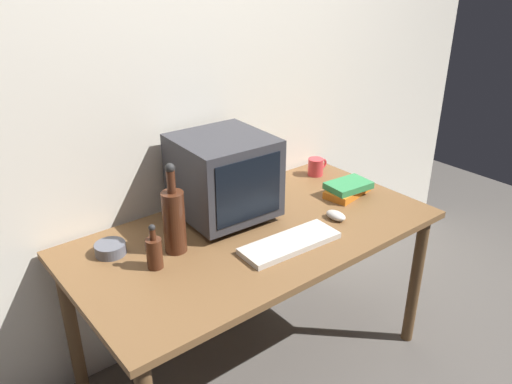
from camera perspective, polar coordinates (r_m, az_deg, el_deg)
name	(u,v)px	position (r m, az deg, el deg)	size (l,w,h in m)	color
ground_plane	(256,363)	(2.61, 0.00, -18.59)	(6.00, 6.00, 0.00)	#56514C
back_wall	(191,90)	(2.33, -7.32, 11.26)	(4.00, 0.08, 2.50)	silver
desk	(256,248)	(2.20, 0.00, -6.25)	(1.56, 0.81, 0.74)	brown
crt_monitor	(224,177)	(2.19, -3.64, 1.73)	(0.40, 0.40, 0.37)	#333338
keyboard	(290,243)	(2.05, 3.81, -5.71)	(0.42, 0.15, 0.02)	beige
computer_mouse	(336,215)	(2.27, 8.91, -2.60)	(0.06, 0.10, 0.04)	beige
bottle_tall	(174,219)	(1.98, -9.15, -3.01)	(0.09, 0.09, 0.37)	#472314
bottle_short	(154,252)	(1.93, -11.30, -6.56)	(0.06, 0.06, 0.18)	#472314
book_stack	(348,188)	(2.50, 10.20, 0.40)	(0.26, 0.17, 0.07)	orange
mug	(316,167)	(2.70, 6.72, 2.82)	(0.12, 0.08, 0.09)	#CC383D
cd_spindle	(110,249)	(2.07, -15.95, -6.12)	(0.12, 0.12, 0.04)	#595B66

